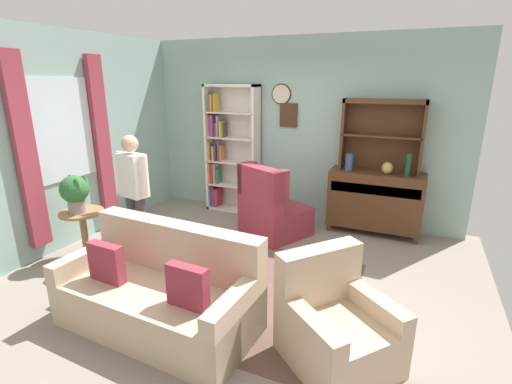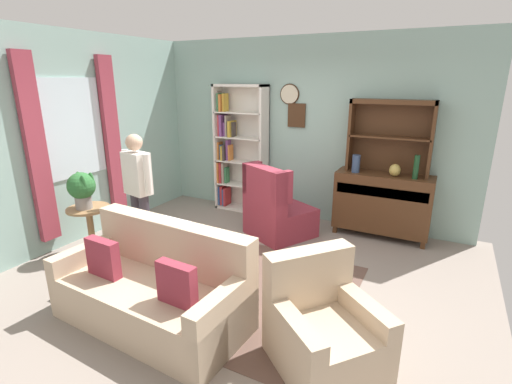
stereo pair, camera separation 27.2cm
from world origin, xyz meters
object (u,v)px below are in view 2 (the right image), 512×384
(vase_tall, at_px, (356,164))
(plant_stand, at_px, (90,225))
(bookshelf, at_px, (237,149))
(couch_floral, at_px, (155,290))
(sideboard, at_px, (382,202))
(potted_plant_large, at_px, (82,188))
(sideboard_hutch, at_px, (391,127))
(vase_round, at_px, (395,170))
(wingback_chair, at_px, (276,211))
(bottle_wine, at_px, (416,167))
(armchair_floral, at_px, (323,331))
(person_reading, at_px, (138,187))
(potted_plant_small, at_px, (115,243))

(vase_tall, bearing_deg, plant_stand, -141.92)
(bookshelf, height_order, couch_floral, bookshelf)
(sideboard, height_order, potted_plant_large, potted_plant_large)
(sideboard, bearing_deg, potted_plant_large, -144.06)
(sideboard_hutch, bearing_deg, vase_round, -53.52)
(vase_tall, distance_m, wingback_chair, 1.31)
(bookshelf, xyz_separation_m, potted_plant_large, (-0.80, -2.42, -0.15))
(plant_stand, bearing_deg, sideboard, 35.51)
(vase_tall, height_order, vase_round, vase_tall)
(sideboard, relative_size, bottle_wine, 4.08)
(potted_plant_large, bearing_deg, armchair_floral, -8.51)
(sideboard, bearing_deg, armchair_floral, -89.14)
(sideboard_hutch, distance_m, couch_floral, 3.68)
(couch_floral, xyz_separation_m, armchair_floral, (1.56, 0.17, -0.02))
(sideboard_hutch, distance_m, plant_stand, 4.18)
(bottle_wine, relative_size, plant_stand, 0.51)
(couch_floral, distance_m, person_reading, 1.58)
(sideboard_hutch, relative_size, vase_tall, 4.45)
(bottle_wine, relative_size, wingback_chair, 0.30)
(armchair_floral, relative_size, plant_stand, 1.72)
(sideboard_hutch, distance_m, potted_plant_large, 4.09)
(vase_round, height_order, person_reading, person_reading)
(potted_plant_small, bearing_deg, sideboard_hutch, 39.62)
(sideboard, distance_m, bottle_wine, 0.70)
(plant_stand, relative_size, person_reading, 0.40)
(sideboard_hutch, height_order, plant_stand, sideboard_hutch)
(sideboard_hutch, height_order, person_reading, sideboard_hutch)
(sideboard, height_order, potted_plant_small, sideboard)
(vase_round, bearing_deg, sideboard_hutch, 126.48)
(vase_tall, bearing_deg, armchair_floral, -81.03)
(armchair_floral, distance_m, potted_plant_large, 3.35)
(bottle_wine, xyz_separation_m, couch_floral, (-1.91, -2.91, -0.77))
(vase_tall, height_order, wingback_chair, vase_tall)
(couch_floral, relative_size, plant_stand, 2.93)
(sideboard, distance_m, plant_stand, 3.95)
(sideboard, relative_size, sideboard_hutch, 1.18)
(bottle_wine, xyz_separation_m, potted_plant_large, (-3.61, -2.24, -0.18))
(person_reading, bearing_deg, sideboard, 37.71)
(sideboard_hutch, xyz_separation_m, potted_plant_large, (-3.22, -2.44, -0.66))
(person_reading, bearing_deg, bookshelf, 84.89)
(sideboard, distance_m, wingback_chair, 1.51)
(bookshelf, xyz_separation_m, sideboard_hutch, (2.42, 0.02, 0.51))
(vase_tall, distance_m, couch_floral, 3.21)
(potted_plant_small, bearing_deg, vase_round, 36.23)
(vase_round, relative_size, person_reading, 0.11)
(sideboard_hutch, xyz_separation_m, vase_tall, (-0.39, -0.19, -0.52))
(bookshelf, relative_size, sideboard, 1.62)
(bookshelf, height_order, armchair_floral, bookshelf)
(couch_floral, bearing_deg, vase_tall, 68.83)
(bottle_wine, height_order, potted_plant_large, bottle_wine)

